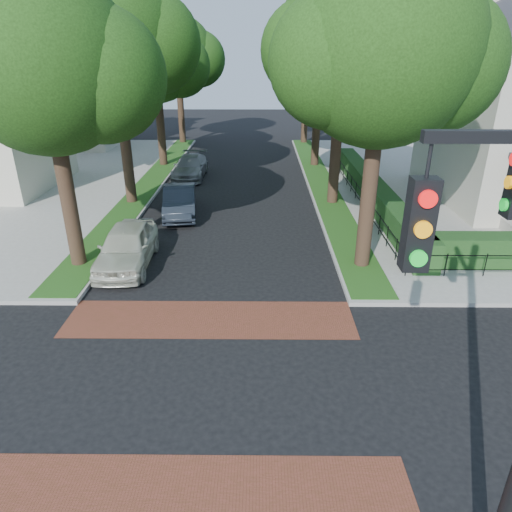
{
  "coord_description": "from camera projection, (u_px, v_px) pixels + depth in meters",
  "views": [
    {
      "loc": [
        1.55,
        -9.05,
        7.69
      ],
      "look_at": [
        1.43,
        4.5,
        1.6
      ],
      "focal_mm": 32.0,
      "sensor_mm": 36.0,
      "label": 1
    }
  ],
  "objects": [
    {
      "name": "tree_left_mid",
      "position": [
        117.0,
        36.0,
        21.94
      ],
      "size": [
        8.0,
        6.88,
        11.48
      ],
      "color": "black",
      "rests_on": "sidewalk_nw"
    },
    {
      "name": "tree_left_near",
      "position": [
        51.0,
        65.0,
        15.08
      ],
      "size": [
        7.5,
        6.45,
        10.2
      ],
      "color": "black",
      "rests_on": "sidewalk_nw"
    },
    {
      "name": "crosswalk_far",
      "position": [
        210.0,
        319.0,
        14.34
      ],
      "size": [
        9.0,
        2.2,
        0.01
      ],
      "primitive_type": "cube",
      "color": "brown",
      "rests_on": "ground"
    },
    {
      "name": "parked_car_rear",
      "position": [
        190.0,
        167.0,
        30.17
      ],
      "size": [
        2.08,
        4.92,
        1.42
      ],
      "primitive_type": "imported",
      "rotation": [
        0.0,
        0.0,
        -0.02
      ],
      "color": "gray",
      "rests_on": "ground"
    },
    {
      "name": "crosswalk_near",
      "position": [
        176.0,
        503.0,
        8.5
      ],
      "size": [
        9.0,
        2.2,
        0.01
      ],
      "primitive_type": "cube",
      "color": "brown",
      "rests_on": "ground"
    },
    {
      "name": "fence_main_road",
      "position": [
        358.0,
        194.0,
        24.79
      ],
      "size": [
        0.06,
        18.0,
        0.9
      ],
      "primitive_type": null,
      "color": "black",
      "rests_on": "sidewalk_ne"
    },
    {
      "name": "hedge_main_road",
      "position": [
        373.0,
        191.0,
        24.72
      ],
      "size": [
        1.0,
        18.0,
        1.2
      ],
      "primitive_type": "cube",
      "color": "#153E1A",
      "rests_on": "sidewalk_ne"
    },
    {
      "name": "parked_car_front",
      "position": [
        127.0,
        246.0,
        17.64
      ],
      "size": [
        2.06,
        4.75,
        1.6
      ],
      "primitive_type": "imported",
      "rotation": [
        0.0,
        0.0,
        0.04
      ],
      "color": "beige",
      "rests_on": "ground"
    },
    {
      "name": "house_left_far",
      "position": [
        60.0,
        86.0,
        38.66
      ],
      "size": [
        10.0,
        9.0,
        10.14
      ],
      "color": "beige",
      "rests_on": "sidewalk_nw"
    },
    {
      "name": "tree_left_back",
      "position": [
        179.0,
        55.0,
        38.73
      ],
      "size": [
        7.75,
        6.66,
        10.44
      ],
      "color": "black",
      "rests_on": "sidewalk_nw"
    },
    {
      "name": "grass_strip_ne",
      "position": [
        321.0,
        182.0,
        28.73
      ],
      "size": [
        1.6,
        29.8,
        0.02
      ],
      "primitive_type": "cube",
      "color": "#204814",
      "rests_on": "sidewalk_ne"
    },
    {
      "name": "tree_right_near",
      "position": [
        385.0,
        53.0,
        14.84
      ],
      "size": [
        7.75,
        6.67,
        10.66
      ],
      "color": "black",
      "rests_on": "sidewalk_ne"
    },
    {
      "name": "tree_right_mid",
      "position": [
        345.0,
        45.0,
        22.0
      ],
      "size": [
        8.25,
        7.09,
        11.22
      ],
      "color": "black",
      "rests_on": "sidewalk_ne"
    },
    {
      "name": "parked_car_middle",
      "position": [
        180.0,
        201.0,
        23.15
      ],
      "size": [
        2.15,
        4.64,
        1.47
      ],
      "primitive_type": "imported",
      "rotation": [
        0.0,
        0.0,
        0.14
      ],
      "color": "#1F262F",
      "rests_on": "ground"
    },
    {
      "name": "grass_strip_nw",
      "position": [
        150.0,
        182.0,
        28.82
      ],
      "size": [
        1.6,
        29.8,
        0.02
      ],
      "primitive_type": "cube",
      "color": "#204814",
      "rests_on": "sidewalk_nw"
    },
    {
      "name": "tree_left_far",
      "position": [
        157.0,
        61.0,
        30.63
      ],
      "size": [
        7.0,
        6.02,
        9.86
      ],
      "color": "black",
      "rests_on": "sidewalk_nw"
    },
    {
      "name": "ground",
      "position": [
        197.0,
        387.0,
        11.42
      ],
      "size": [
        120.0,
        120.0,
        0.0
      ],
      "primitive_type": "plane",
      "color": "black",
      "rests_on": "ground"
    },
    {
      "name": "tree_right_far",
      "position": [
        321.0,
        64.0,
        30.63
      ],
      "size": [
        7.25,
        6.23,
        9.74
      ],
      "color": "black",
      "rests_on": "sidewalk_ne"
    },
    {
      "name": "tree_right_back",
      "position": [
        308.0,
        57.0,
        38.69
      ],
      "size": [
        7.5,
        6.45,
        10.2
      ],
      "color": "black",
      "rests_on": "sidewalk_ne"
    }
  ]
}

